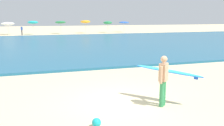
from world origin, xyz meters
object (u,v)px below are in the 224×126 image
at_px(surfer_with_board, 166,75).
at_px(beach_umbrella_4, 85,22).
at_px(beach_umbrella_5, 108,23).
at_px(beach_umbrella_2, 33,22).
at_px(beach_umbrella_6, 124,23).
at_px(beachgoer_near_row_left, 22,30).
at_px(beach_ball, 97,123).
at_px(beach_umbrella_3, 60,22).
at_px(beach_umbrella_1, 8,24).

height_order(surfer_with_board, beach_umbrella_4, beach_umbrella_4).
relative_size(beach_umbrella_4, beach_umbrella_5, 1.08).
xyz_separation_m(beach_umbrella_2, beach_umbrella_6, (17.53, 1.49, -0.17)).
bearing_deg(beach_umbrella_5, beach_umbrella_4, -171.10).
distance_m(beachgoer_near_row_left, beach_ball, 38.56).
bearing_deg(beach_umbrella_3, beachgoer_near_row_left, -166.43).
xyz_separation_m(beach_umbrella_3, beach_umbrella_6, (12.69, 0.57, -0.13)).
bearing_deg(beachgoer_near_row_left, beach_umbrella_3, 13.57).
distance_m(beach_umbrella_4, beach_umbrella_6, 8.08).
bearing_deg(beach_umbrella_3, beach_umbrella_4, -1.29).
xyz_separation_m(beach_umbrella_3, beach_umbrella_5, (9.26, 0.62, -0.15)).
relative_size(beach_umbrella_6, beachgoer_near_row_left, 1.39).
bearing_deg(beachgoer_near_row_left, surfer_with_board, -80.73).
height_order(surfer_with_board, beachgoer_near_row_left, surfer_with_board).
xyz_separation_m(beach_umbrella_2, beachgoer_near_row_left, (-1.86, -0.70, -1.26)).
relative_size(beach_umbrella_1, beach_umbrella_5, 0.97).
xyz_separation_m(beach_umbrella_5, beach_umbrella_6, (3.42, -0.05, 0.02)).
xyz_separation_m(beach_umbrella_2, beach_umbrella_3, (4.85, 0.92, -0.03)).
distance_m(beach_umbrella_1, beachgoer_near_row_left, 2.73).
height_order(beach_umbrella_1, beach_umbrella_5, beach_umbrella_5).
distance_m(beach_umbrella_2, beach_umbrella_4, 9.52).
relative_size(surfer_with_board, beach_umbrella_4, 0.85).
height_order(beach_umbrella_1, beach_umbrella_3, beach_umbrella_3).
distance_m(beach_umbrella_4, beachgoer_near_row_left, 11.52).
bearing_deg(beach_umbrella_1, beach_umbrella_4, 1.39).
bearing_deg(beach_ball, beachgoer_near_row_left, 95.02).
distance_m(beach_umbrella_3, beach_umbrella_5, 9.29).
bearing_deg(beach_umbrella_6, beach_umbrella_1, -177.35).
distance_m(surfer_with_board, beach_umbrella_1, 39.44).
distance_m(surfer_with_board, beach_umbrella_2, 38.30).
xyz_separation_m(beach_umbrella_1, beach_umbrella_4, (13.58, 0.33, 0.27)).
distance_m(beach_umbrella_6, beach_ball, 43.68).
relative_size(beach_umbrella_1, beachgoer_near_row_left, 1.38).
relative_size(beach_umbrella_2, beach_umbrella_6, 1.08).
distance_m(surfer_with_board, beach_umbrella_4, 39.24).
bearing_deg(beach_umbrella_5, beach_umbrella_2, -173.77).
distance_m(beach_umbrella_5, beach_ball, 42.59).
relative_size(surfer_with_board, beach_umbrella_3, 0.86).
bearing_deg(beach_umbrella_1, beachgoer_near_row_left, -27.95).
bearing_deg(beach_umbrella_6, beach_umbrella_3, -177.44).
bearing_deg(beach_umbrella_1, beach_umbrella_3, 2.78).
xyz_separation_m(beach_umbrella_1, beach_umbrella_6, (21.63, 1.00, 0.06)).
bearing_deg(beach_umbrella_5, beach_ball, -107.22).
distance_m(beach_umbrella_3, beach_umbrella_4, 4.64).
bearing_deg(beach_umbrella_2, beach_umbrella_1, 173.23).
height_order(beach_umbrella_4, beach_ball, beach_umbrella_4).
xyz_separation_m(surfer_with_board, beach_umbrella_6, (13.30, 39.54, 0.91)).
bearing_deg(beach_umbrella_6, beach_umbrella_4, -175.23).
distance_m(beach_umbrella_2, beach_umbrella_5, 14.20).
relative_size(beach_umbrella_1, beach_ball, 8.45).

